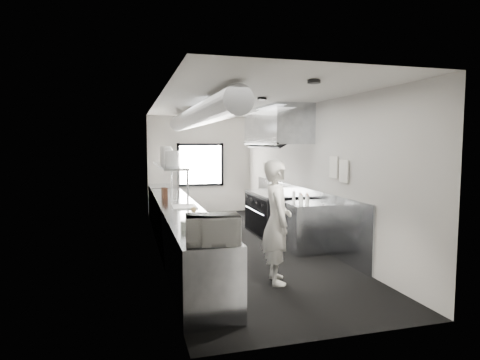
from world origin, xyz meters
TOP-DOWN VIEW (x-y plane):
  - floor at (0.00, 0.00)m, footprint 3.00×8.00m
  - ceiling at (0.00, 0.00)m, footprint 3.00×8.00m
  - wall_back at (0.00, 4.00)m, footprint 3.00×0.02m
  - wall_front at (0.00, -4.00)m, footprint 3.00×0.02m
  - wall_left at (-1.50, 0.00)m, footprint 0.02×8.00m
  - wall_right at (1.50, 0.00)m, footprint 0.02×8.00m
  - wall_cladding at (1.48, 0.30)m, footprint 0.03×5.50m
  - hvac_duct at (-0.70, 0.40)m, footprint 0.40×6.40m
  - service_window at (0.00, 3.96)m, footprint 1.36×0.05m
  - exhaust_hood at (1.10, 0.70)m, footprint 0.81×2.20m
  - prep_counter at (-1.15, -0.50)m, footprint 0.70×6.00m
  - pass_shelf at (-1.19, 1.00)m, footprint 0.45×3.00m
  - range at (1.04, 0.70)m, footprint 0.88×1.60m
  - bottle_station at (1.15, -0.70)m, footprint 0.65×0.80m
  - far_work_table at (-1.15, 3.20)m, footprint 0.70×1.20m
  - notice_sheet_a at (1.47, -1.20)m, footprint 0.02×0.28m
  - notice_sheet_b at (1.47, -1.55)m, footprint 0.02×0.28m
  - line_cook at (0.03, -2.22)m, footprint 0.53×0.71m
  - microwave at (-1.14, -3.28)m, footprint 0.59×0.47m
  - deli_tub_a at (-1.31, -2.45)m, footprint 0.20×0.20m
  - deli_tub_b at (-1.29, -2.45)m, footprint 0.17×0.17m
  - newspaper at (-1.05, -1.67)m, footprint 0.39×0.44m
  - small_plate at (-1.04, -1.29)m, footprint 0.22×0.22m
  - pastry at (-1.04, -1.29)m, footprint 0.09×0.09m
  - cutting_board at (-1.09, -0.58)m, footprint 0.43×0.57m
  - knife_block at (-1.32, 0.64)m, footprint 0.12×0.21m
  - plate_stack_a at (-1.20, 0.35)m, footprint 0.30×0.30m
  - plate_stack_b at (-1.18, 0.74)m, footprint 0.22×0.22m
  - plate_stack_c at (-1.23, 1.10)m, footprint 0.31×0.31m
  - plate_stack_d at (-1.21, 1.56)m, footprint 0.27×0.27m
  - squeeze_bottle_a at (1.10, -0.96)m, footprint 0.07×0.07m
  - squeeze_bottle_b at (1.12, -0.87)m, footprint 0.09×0.09m
  - squeeze_bottle_c at (1.08, -0.74)m, footprint 0.07×0.07m
  - squeeze_bottle_d at (1.13, -0.55)m, footprint 0.06×0.06m
  - squeeze_bottle_e at (1.08, -0.36)m, footprint 0.08×0.08m

SIDE VIEW (x-z plane):
  - floor at x=0.00m, z-range -0.01..0.01m
  - prep_counter at x=-1.15m, z-range 0.00..0.90m
  - bottle_station at x=1.15m, z-range 0.00..0.90m
  - far_work_table at x=-1.15m, z-range 0.00..0.90m
  - range at x=1.04m, z-range 0.00..0.94m
  - wall_cladding at x=1.48m, z-range 0.00..1.10m
  - line_cook at x=0.03m, z-range 0.00..1.79m
  - newspaper at x=-1.05m, z-range 0.90..0.91m
  - small_plate at x=-1.04m, z-range 0.90..0.91m
  - cutting_board at x=-1.09m, z-range 0.90..0.92m
  - deli_tub_b at x=-1.29m, z-range 0.90..0.99m
  - deli_tub_a at x=-1.31m, z-range 0.90..1.01m
  - pastry at x=-1.04m, z-range 0.91..1.01m
  - squeeze_bottle_c at x=1.08m, z-range 0.90..1.06m
  - squeeze_bottle_d at x=1.13m, z-range 0.90..1.07m
  - squeeze_bottle_a at x=1.10m, z-range 0.90..1.08m
  - squeeze_bottle_e at x=1.08m, z-range 0.90..1.08m
  - squeeze_bottle_b at x=1.12m, z-range 0.90..1.10m
  - knife_block at x=-1.32m, z-range 0.90..1.12m
  - microwave at x=-1.14m, z-range 0.90..1.23m
  - service_window at x=0.00m, z-range 0.77..2.02m
  - wall_back at x=0.00m, z-range 0.00..2.80m
  - wall_front at x=0.00m, z-range 0.00..2.80m
  - wall_left at x=-1.50m, z-range 0.00..2.80m
  - wall_right at x=1.50m, z-range 0.00..2.80m
  - pass_shelf at x=-1.19m, z-range 1.20..1.88m
  - notice_sheet_b at x=1.47m, z-range 1.36..1.74m
  - notice_sheet_a at x=1.47m, z-range 1.41..1.79m
  - plate_stack_b at x=-1.18m, z-range 1.57..1.85m
  - plate_stack_a at x=-1.20m, z-range 1.57..1.87m
  - plate_stack_c at x=-1.23m, z-range 1.57..1.92m
  - plate_stack_d at x=-1.21m, z-range 1.57..1.95m
  - exhaust_hood at x=1.10m, z-range 1.95..2.83m
  - hvac_duct at x=-0.70m, z-range 2.35..2.75m
  - ceiling at x=0.00m, z-range 2.79..2.80m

